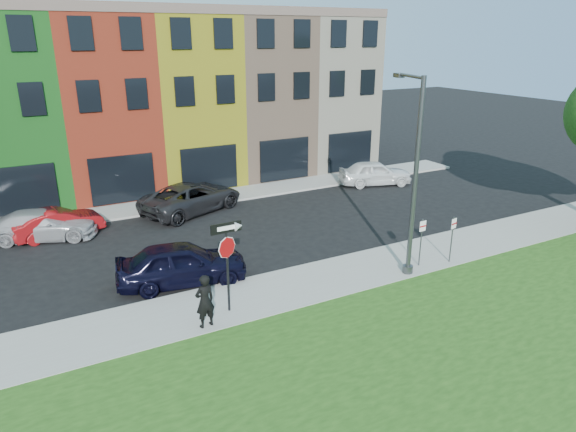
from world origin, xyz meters
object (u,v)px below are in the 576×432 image
man (205,301)px  street_lamp (413,178)px  stop_sign (227,249)px  sedan_near (182,263)px

man → street_lamp: (8.36, 0.21, 2.88)m
man → stop_sign: bearing=-161.1°
man → sedan_near: bearing=-105.0°
man → street_lamp: size_ratio=0.24×
street_lamp → sedan_near: bearing=173.7°
stop_sign → sedan_near: bearing=102.6°
stop_sign → man: 1.79m
stop_sign → sedan_near: (-0.70, 2.95, -1.54)m
sedan_near → street_lamp: size_ratio=0.68×
sedan_near → man: bearing=-175.7°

